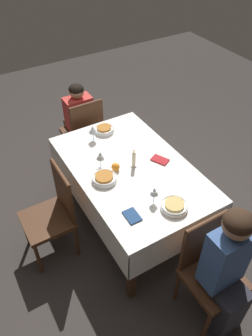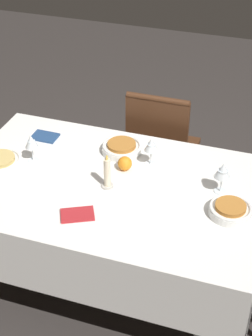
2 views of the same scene
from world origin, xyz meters
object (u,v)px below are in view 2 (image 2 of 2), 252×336
Objects in this scene: bowl_east at (230,210)px; candle_centerpiece at (107,175)px; chair_north at (161,147)px; wine_glass_east at (223,171)px; orange_fruit at (125,163)px; bowl_west at (0,162)px; napkin_spare_side at (45,137)px; wine_glass_west at (31,142)px; wine_glass_north at (151,145)px; bowl_north at (122,148)px; napkin_red_folded at (77,215)px; dining_table at (110,198)px.

bowl_east is 0.60m from candle_centerpiece.
wine_glass_east is at bearing 126.14° from chair_north.
bowl_east is 0.59m from orange_fruit.
napkin_spare_side is at bearing 73.56° from bowl_west.
chair_north is at bearing 84.71° from candle_centerpiece.
chair_north is 0.98m from bowl_east.
chair_north is 1.05m from bowl_west.
wine_glass_west is 0.98× the size of wine_glass_north.
bowl_west is (-0.65, -0.78, 0.26)m from chair_north.
wine_glass_east is 2.22× the size of orange_fruit.
orange_fruit is at bearing -65.39° from bowl_north.
bowl_east is at bearing 124.06° from chair_north.
wine_glass_north reaches higher than bowl_east.
bowl_east is (1.18, -0.01, 0.00)m from bowl_west.
orange_fruit is 0.54m from napkin_spare_side.
candle_centerpiece is at bearing -11.28° from wine_glass_west.
wine_glass_east is 0.71m from napkin_red_folded.
bowl_north is 0.56m from napkin_red_folded.
bowl_east is at bearing -27.60° from bowl_north.
candle_centerpiece is at bearing 77.52° from napkin_red_folded.
napkin_spare_side reaches higher than dining_table.
bowl_north is at bearing 161.24° from wine_glass_north.
bowl_west is 0.78m from wine_glass_north.
wine_glass_north is 0.65m from napkin_spare_side.
bowl_east is 1.20× the size of wine_glass_east.
wine_glass_east is 0.88× the size of candle_centerpiece.
wine_glass_east is (0.53, 0.11, 0.21)m from dining_table.
bowl_east is at bearing -5.83° from wine_glass_west.
wine_glass_north reaches higher than bowl_north.
wine_glass_west is at bearing 168.72° from candle_centerpiece.
bowl_west is at bearing -144.86° from wine_glass_west.
dining_table is at bearing -7.70° from wine_glass_west.
chair_north is at bearing 77.33° from bowl_north.
candle_centerpiece is at bearing -165.66° from wine_glass_east.
napkin_red_folded is at bearing -102.48° from candle_centerpiece.
napkin_spare_side is at bearing 147.14° from candle_centerpiece.
wine_glass_north is at bearing 56.60° from dining_table.
bowl_north is 1.47× the size of napkin_spare_side.
wine_glass_west is 0.98m from wine_glass_east.
chair_north is at bearing 39.08° from napkin_spare_side.
dining_table is at bearing -104.18° from orange_fruit.
candle_centerpiece is 2.53× the size of orange_fruit.
dining_table is 0.34m from wine_glass_north.
wine_glass_east is at bearing -9.93° from napkin_spare_side.
wine_glass_north is 0.55m from napkin_red_folded.
candle_centerpiece is 0.17m from orange_fruit.
bowl_north is at bearing 30.27° from bowl_west.
wine_glass_north is at bearing 19.59° from bowl_west.
orange_fruit reaches higher than bowl_north.
bowl_west is at bearing 179.54° from bowl_east.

